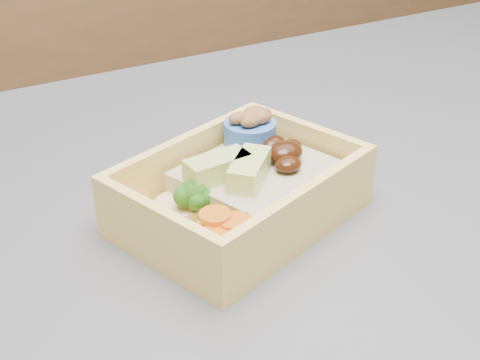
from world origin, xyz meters
TOP-DOWN VIEW (x-y plane):
  - bento_box at (-0.21, -0.01)m, footprint 0.20×0.17m

SIDE VIEW (x-z plane):
  - bento_box at x=-0.21m, z-range 0.91..0.97m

